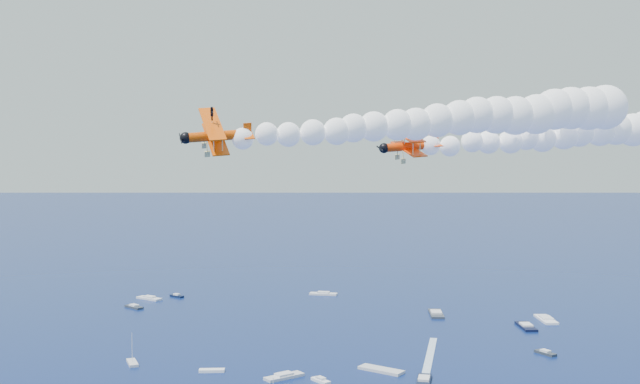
# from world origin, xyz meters

# --- Properties ---
(biplane_lead) EXTENTS (11.34, 12.50, 7.75)m
(biplane_lead) POSITION_xyz_m (12.69, 18.27, 54.98)
(biplane_lead) COLOR #FE3E05
(biplane_trail) EXTENTS (12.04, 13.12, 9.29)m
(biplane_trail) POSITION_xyz_m (-6.78, 2.26, 56.04)
(biplane_trail) COLOR #E14A04
(smoke_trail_lead) EXTENTS (54.47, 45.51, 9.67)m
(smoke_trail_lead) POSITION_xyz_m (36.21, 30.25, 56.96)
(smoke_trail_lead) COLOR white
(smoke_trail_trail) EXTENTS (54.55, 47.23, 9.67)m
(smoke_trail_trail) POSITION_xyz_m (16.36, 14.96, 58.02)
(smoke_trail_trail) COLOR white
(spectator_boats) EXTENTS (229.57, 177.45, 0.70)m
(spectator_boats) POSITION_xyz_m (-11.41, 115.69, 0.35)
(spectator_boats) COLOR white
(spectator_boats) RESTS_ON ground
(boat_wakes) EXTENTS (107.79, 83.26, 0.04)m
(boat_wakes) POSITION_xyz_m (-38.03, 93.12, 0.03)
(boat_wakes) COLOR white
(boat_wakes) RESTS_ON ground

